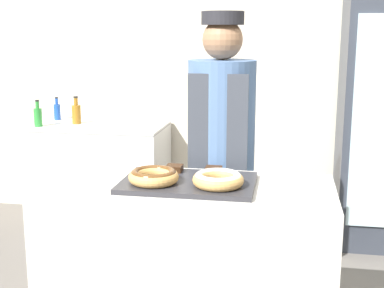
{
  "coord_description": "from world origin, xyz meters",
  "views": [
    {
      "loc": [
        0.45,
        -2.41,
        1.63
      ],
      "look_at": [
        0.0,
        0.1,
        1.09
      ],
      "focal_mm": 50.0,
      "sensor_mm": 36.0,
      "label": 1
    }
  ],
  "objects_px": {
    "serving_tray": "(188,183)",
    "chest_freezer": "(100,174)",
    "brownie_back_right": "(214,170)",
    "bottle_amber": "(76,113)",
    "donut_chocolate_glaze": "(154,176)",
    "bottle_green": "(38,116)",
    "baker_person": "(221,156)",
    "donut_light_glaze": "(218,179)",
    "bottle_blue": "(57,111)",
    "brownie_back_left": "(174,168)",
    "beverage_fridge": "(380,123)"
  },
  "relations": [
    {
      "from": "brownie_back_right",
      "to": "bottle_amber",
      "type": "height_order",
      "value": "bottle_amber"
    },
    {
      "from": "donut_light_glaze",
      "to": "bottle_green",
      "type": "height_order",
      "value": "bottle_green"
    },
    {
      "from": "donut_light_glaze",
      "to": "baker_person",
      "type": "relative_size",
      "value": 0.14
    },
    {
      "from": "beverage_fridge",
      "to": "bottle_blue",
      "type": "height_order",
      "value": "beverage_fridge"
    },
    {
      "from": "donut_light_glaze",
      "to": "bottle_blue",
      "type": "distance_m",
      "value": 2.63
    },
    {
      "from": "brownie_back_right",
      "to": "bottle_amber",
      "type": "distance_m",
      "value": 2.15
    },
    {
      "from": "serving_tray",
      "to": "donut_chocolate_glaze",
      "type": "bearing_deg",
      "value": -155.21
    },
    {
      "from": "brownie_back_left",
      "to": "brownie_back_right",
      "type": "xyz_separation_m",
      "value": [
        0.2,
        0.0,
        0.0
      ]
    },
    {
      "from": "donut_light_glaze",
      "to": "brownie_back_right",
      "type": "height_order",
      "value": "donut_light_glaze"
    },
    {
      "from": "donut_light_glaze",
      "to": "baker_person",
      "type": "xyz_separation_m",
      "value": [
        -0.07,
        0.67,
        -0.05
      ]
    },
    {
      "from": "donut_light_glaze",
      "to": "chest_freezer",
      "type": "distance_m",
      "value": 2.27
    },
    {
      "from": "donut_light_glaze",
      "to": "brownie_back_left",
      "type": "bearing_deg",
      "value": 138.79
    },
    {
      "from": "donut_chocolate_glaze",
      "to": "bottle_green",
      "type": "height_order",
      "value": "bottle_green"
    },
    {
      "from": "bottle_blue",
      "to": "bottle_green",
      "type": "distance_m",
      "value": 0.34
    },
    {
      "from": "chest_freezer",
      "to": "donut_light_glaze",
      "type": "bearing_deg",
      "value": -55.94
    },
    {
      "from": "donut_light_glaze",
      "to": "bottle_blue",
      "type": "bearing_deg",
      "value": 129.85
    },
    {
      "from": "donut_light_glaze",
      "to": "baker_person",
      "type": "distance_m",
      "value": 0.67
    },
    {
      "from": "donut_light_glaze",
      "to": "brownie_back_left",
      "type": "height_order",
      "value": "donut_light_glaze"
    },
    {
      "from": "serving_tray",
      "to": "beverage_fridge",
      "type": "bearing_deg",
      "value": 56.85
    },
    {
      "from": "chest_freezer",
      "to": "bottle_amber",
      "type": "relative_size",
      "value": 4.74
    },
    {
      "from": "brownie_back_left",
      "to": "brownie_back_right",
      "type": "bearing_deg",
      "value": 0.0
    },
    {
      "from": "brownie_back_left",
      "to": "bottle_amber",
      "type": "distance_m",
      "value": 2.02
    },
    {
      "from": "chest_freezer",
      "to": "donut_chocolate_glaze",
      "type": "bearing_deg",
      "value": -62.96
    },
    {
      "from": "donut_chocolate_glaze",
      "to": "bottle_amber",
      "type": "xyz_separation_m",
      "value": [
        -1.14,
        1.86,
        -0.02
      ]
    },
    {
      "from": "bottle_green",
      "to": "bottle_blue",
      "type": "bearing_deg",
      "value": 87.9
    },
    {
      "from": "brownie_back_right",
      "to": "chest_freezer",
      "type": "bearing_deg",
      "value": 126.38
    },
    {
      "from": "serving_tray",
      "to": "beverage_fridge",
      "type": "relative_size",
      "value": 0.33
    },
    {
      "from": "beverage_fridge",
      "to": "brownie_back_right",
      "type": "bearing_deg",
      "value": -123.1
    },
    {
      "from": "brownie_back_left",
      "to": "bottle_green",
      "type": "relative_size",
      "value": 0.37
    },
    {
      "from": "serving_tray",
      "to": "chest_freezer",
      "type": "relative_size",
      "value": 0.57
    },
    {
      "from": "baker_person",
      "to": "donut_chocolate_glaze",
      "type": "bearing_deg",
      "value": -109.4
    },
    {
      "from": "donut_chocolate_glaze",
      "to": "brownie_back_left",
      "type": "relative_size",
      "value": 2.96
    },
    {
      "from": "brownie_back_right",
      "to": "chest_freezer",
      "type": "relative_size",
      "value": 0.07
    },
    {
      "from": "donut_chocolate_glaze",
      "to": "bottle_amber",
      "type": "bearing_deg",
      "value": 121.47
    },
    {
      "from": "beverage_fridge",
      "to": "chest_freezer",
      "type": "distance_m",
      "value": 2.29
    },
    {
      "from": "bottle_green",
      "to": "chest_freezer",
      "type": "bearing_deg",
      "value": 18.76
    },
    {
      "from": "donut_light_glaze",
      "to": "bottle_blue",
      "type": "xyz_separation_m",
      "value": [
        -1.68,
        2.02,
        -0.03
      ]
    },
    {
      "from": "baker_person",
      "to": "bottle_amber",
      "type": "bearing_deg",
      "value": 139.03
    },
    {
      "from": "serving_tray",
      "to": "baker_person",
      "type": "height_order",
      "value": "baker_person"
    },
    {
      "from": "beverage_fridge",
      "to": "bottle_blue",
      "type": "bearing_deg",
      "value": 175.86
    },
    {
      "from": "donut_chocolate_glaze",
      "to": "donut_light_glaze",
      "type": "distance_m",
      "value": 0.3
    },
    {
      "from": "donut_chocolate_glaze",
      "to": "bottle_blue",
      "type": "bearing_deg",
      "value": 124.38
    },
    {
      "from": "bottle_green",
      "to": "donut_chocolate_glaze",
      "type": "bearing_deg",
      "value": -50.24
    },
    {
      "from": "chest_freezer",
      "to": "bottle_green",
      "type": "xyz_separation_m",
      "value": [
        -0.46,
        -0.16,
        0.51
      ]
    },
    {
      "from": "beverage_fridge",
      "to": "bottle_amber",
      "type": "distance_m",
      "value": 2.43
    },
    {
      "from": "bottle_green",
      "to": "bottle_amber",
      "type": "bearing_deg",
      "value": 35.14
    },
    {
      "from": "serving_tray",
      "to": "bottle_blue",
      "type": "relative_size",
      "value": 3.17
    },
    {
      "from": "donut_light_glaze",
      "to": "bottle_blue",
      "type": "height_order",
      "value": "bottle_blue"
    },
    {
      "from": "donut_light_glaze",
      "to": "bottle_amber",
      "type": "relative_size",
      "value": 1.02
    },
    {
      "from": "serving_tray",
      "to": "baker_person",
      "type": "bearing_deg",
      "value": 82.08
    }
  ]
}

